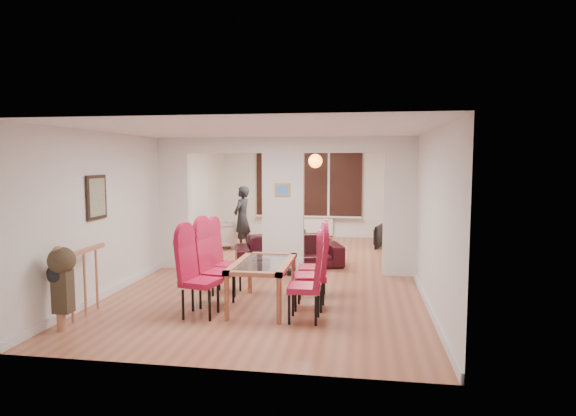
% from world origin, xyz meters
% --- Properties ---
extents(floor, '(5.00, 9.00, 0.01)m').
position_xyz_m(floor, '(0.00, 0.00, 0.00)').
color(floor, '#A15D41').
rests_on(floor, ground).
extents(room_walls, '(5.00, 9.00, 2.60)m').
position_xyz_m(room_walls, '(0.00, 0.00, 1.30)').
color(room_walls, silver).
rests_on(room_walls, floor).
extents(divider_wall, '(5.00, 0.18, 2.60)m').
position_xyz_m(divider_wall, '(0.00, 0.00, 1.30)').
color(divider_wall, white).
rests_on(divider_wall, floor).
extents(bay_window_blinds, '(3.00, 0.08, 1.80)m').
position_xyz_m(bay_window_blinds, '(0.00, 4.44, 1.50)').
color(bay_window_blinds, black).
rests_on(bay_window_blinds, room_walls).
extents(radiator, '(1.40, 0.08, 0.50)m').
position_xyz_m(radiator, '(0.00, 4.40, 0.30)').
color(radiator, white).
rests_on(radiator, floor).
extents(pendant_light, '(0.36, 0.36, 0.36)m').
position_xyz_m(pendant_light, '(0.30, 3.30, 2.15)').
color(pendant_light, orange).
rests_on(pendant_light, room_walls).
extents(stair_newel, '(0.40, 1.20, 1.10)m').
position_xyz_m(stair_newel, '(-2.25, -3.20, 0.55)').
color(stair_newel, '#B27152').
rests_on(stair_newel, floor).
extents(wall_poster, '(0.04, 0.52, 0.67)m').
position_xyz_m(wall_poster, '(-2.47, -2.40, 1.60)').
color(wall_poster, gray).
rests_on(wall_poster, room_walls).
extents(pillar_photo, '(0.30, 0.03, 0.25)m').
position_xyz_m(pillar_photo, '(0.00, -0.10, 1.60)').
color(pillar_photo, '#4C8CD8').
rests_on(pillar_photo, divider_wall).
extents(dining_table, '(0.81, 1.45, 0.68)m').
position_xyz_m(dining_table, '(0.08, -2.34, 0.34)').
color(dining_table, '#9D5639').
rests_on(dining_table, floor).
extents(dining_chair_la, '(0.54, 0.54, 1.14)m').
position_xyz_m(dining_chair_la, '(-0.68, -2.88, 0.57)').
color(dining_chair_la, '#A51033').
rests_on(dining_chair_la, floor).
extents(dining_chair_lb, '(0.54, 0.54, 1.17)m').
position_xyz_m(dining_chair_lb, '(-0.60, -2.38, 0.58)').
color(dining_chair_lb, '#A51033').
rests_on(dining_chair_lb, floor).
extents(dining_chair_lc, '(0.49, 0.49, 1.09)m').
position_xyz_m(dining_chair_lc, '(-0.64, -1.73, 0.55)').
color(dining_chair_lc, '#A51033').
rests_on(dining_chair_lc, floor).
extents(dining_chair_ra, '(0.45, 0.45, 1.08)m').
position_xyz_m(dining_chair_ra, '(0.76, -2.86, 0.54)').
color(dining_chair_ra, '#A51033').
rests_on(dining_chair_ra, floor).
extents(dining_chair_rb, '(0.52, 0.52, 1.11)m').
position_xyz_m(dining_chair_rb, '(0.77, -2.30, 0.56)').
color(dining_chair_rb, '#A51033').
rests_on(dining_chair_rb, floor).
extents(dining_chair_rc, '(0.48, 0.48, 1.09)m').
position_xyz_m(dining_chair_rc, '(0.75, -1.71, 0.54)').
color(dining_chair_rc, '#A51033').
rests_on(dining_chair_rc, floor).
extents(sofa, '(2.30, 1.45, 0.63)m').
position_xyz_m(sofa, '(0.04, 0.44, 0.31)').
color(sofa, black).
rests_on(sofa, floor).
extents(armchair, '(0.95, 0.96, 0.66)m').
position_xyz_m(armchair, '(-1.99, 2.28, 0.33)').
color(armchair, beige).
rests_on(armchair, floor).
extents(person, '(0.63, 0.49, 1.54)m').
position_xyz_m(person, '(-1.37, 2.18, 0.77)').
color(person, black).
rests_on(person, floor).
extents(television, '(0.97, 0.37, 0.56)m').
position_xyz_m(television, '(1.87, 3.08, 0.28)').
color(television, black).
rests_on(television, floor).
extents(coffee_table, '(0.97, 0.62, 0.21)m').
position_xyz_m(coffee_table, '(0.32, 2.65, 0.10)').
color(coffee_table, black).
rests_on(coffee_table, floor).
extents(bottle, '(0.07, 0.07, 0.27)m').
position_xyz_m(bottle, '(0.11, 2.55, 0.34)').
color(bottle, '#143F19').
rests_on(bottle, coffee_table).
extents(bowl, '(0.21, 0.21, 0.05)m').
position_xyz_m(bowl, '(0.35, 2.75, 0.23)').
color(bowl, black).
rests_on(bowl, coffee_table).
extents(shoes, '(0.22, 0.24, 0.09)m').
position_xyz_m(shoes, '(0.12, -0.25, 0.05)').
color(shoes, black).
rests_on(shoes, floor).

